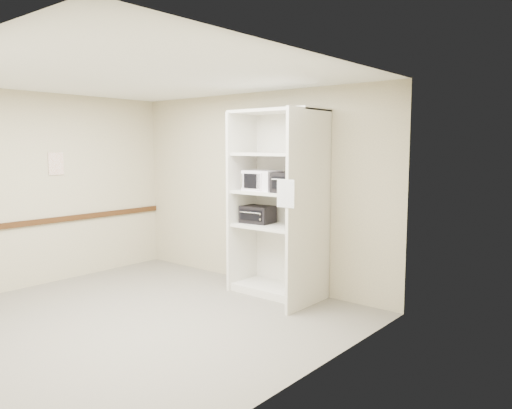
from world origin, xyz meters
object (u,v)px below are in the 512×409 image
Objects in this scene: toaster_oven_upper at (292,183)px; toaster_oven_lower at (258,214)px; shelving_unit at (280,210)px; microwave at (262,181)px.

toaster_oven_upper reaches higher than toaster_oven_lower.
toaster_oven_lower is at bearing 177.55° from shelving_unit.
shelving_unit is 0.41m from toaster_oven_lower.
shelving_unit is 0.46m from microwave.
toaster_oven_lower is at bearing 167.23° from toaster_oven_upper.
shelving_unit is at bearing 159.95° from toaster_oven_upper.
microwave is at bearing 172.56° from toaster_oven_upper.
toaster_oven_upper is 1.06× the size of toaster_oven_lower.
shelving_unit is at bearing 7.44° from microwave.
toaster_oven_lower is (-0.61, 0.07, -0.46)m from toaster_oven_upper.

